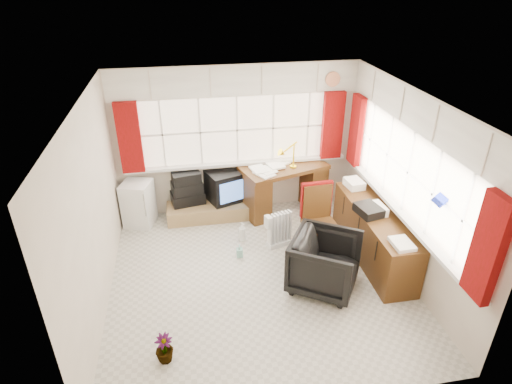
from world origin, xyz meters
TOP-DOWN VIEW (x-y plane):
  - ground at (0.00, 0.00)m, footprint 4.00×4.00m
  - room_walls at (0.00, 0.00)m, footprint 4.00×4.00m
  - window_back at (0.00, 1.94)m, footprint 3.70×0.12m
  - window_right at (1.94, 0.00)m, footprint 0.12×3.70m
  - curtains at (0.92, 0.93)m, footprint 3.83×3.83m
  - overhead_cabinets at (0.98, 0.98)m, footprint 3.98×3.98m
  - desk at (0.76, 1.80)m, footprint 1.59×1.11m
  - desk_lamp at (0.90, 1.72)m, footprint 0.17×0.14m
  - task_chair at (0.94, 0.43)m, footprint 0.50×0.52m
  - office_chair at (0.82, -0.32)m, footprint 1.16×1.15m
  - radiator at (0.45, 0.71)m, footprint 0.41×0.26m
  - credenza at (1.73, 0.20)m, footprint 0.50×2.00m
  - file_tray at (1.59, 0.19)m, footprint 0.36×0.43m
  - tv_bench at (-0.55, 1.72)m, footprint 1.40×0.50m
  - crt_tv at (-0.24, 1.87)m, footprint 0.72×0.69m
  - hifi_stack at (-0.88, 1.85)m, footprint 0.60×0.44m
  - mini_fridge at (-1.69, 1.73)m, footprint 0.56×0.56m
  - spray_bottle_a at (-0.09, 0.94)m, footprint 0.17×0.17m
  - spray_bottle_b at (-0.19, 0.53)m, footprint 0.09×0.09m
  - flower_vase at (-1.26, -1.19)m, footprint 0.26×0.26m

SIDE VIEW (x-z plane):
  - ground at x=0.00m, z-range 0.00..0.00m
  - spray_bottle_b at x=-0.19m, z-range 0.00..0.20m
  - tv_bench at x=-0.55m, z-range 0.00..0.25m
  - spray_bottle_a at x=-0.09m, z-range 0.00..0.32m
  - flower_vase at x=-1.26m, z-range 0.00..0.35m
  - radiator at x=0.45m, z-range -0.05..0.51m
  - mini_fridge at x=-1.69m, z-range 0.00..0.76m
  - credenza at x=1.73m, z-range -0.04..0.81m
  - office_chair at x=0.82m, z-range 0.00..0.78m
  - desk at x=0.76m, z-range 0.03..0.90m
  - crt_tv at x=-0.24m, z-range 0.25..0.78m
  - hifi_stack at x=-0.88m, z-range 0.23..0.80m
  - task_chair at x=0.94m, z-range 0.03..1.17m
  - file_tray at x=1.59m, z-range 0.75..0.87m
  - window_back at x=0.00m, z-range -0.85..2.75m
  - window_right at x=1.94m, z-range -0.85..2.75m
  - desk_lamp at x=0.90m, z-range 0.92..1.39m
  - curtains at x=0.92m, z-range 0.88..2.03m
  - room_walls at x=0.00m, z-range -0.50..3.50m
  - overhead_cabinets at x=0.98m, z-range 2.01..2.49m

